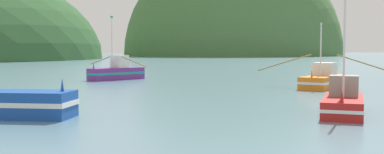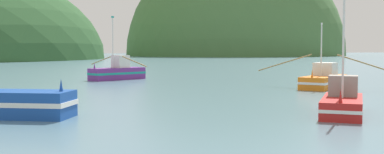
# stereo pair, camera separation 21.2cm
# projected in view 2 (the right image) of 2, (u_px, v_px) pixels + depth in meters

# --- Properties ---
(hill_mid_left) EXTENTS (104.76, 83.81, 103.91)m
(hill_mid_left) POSITION_uv_depth(u_px,v_px,m) (237.00, 55.00, 224.89)
(hill_mid_left) COLOR #47703D
(hill_mid_left) RESTS_ON ground
(fishing_boat_orange) EXTENTS (8.68, 10.11, 5.97)m
(fishing_boat_orange) POSITION_uv_depth(u_px,v_px,m) (324.00, 80.00, 43.80)
(fishing_boat_orange) COLOR orange
(fishing_boat_orange) RESTS_ON ground
(fishing_boat_purple) EXTENTS (7.01, 9.32, 7.35)m
(fishing_boat_purple) POSITION_uv_depth(u_px,v_px,m) (118.00, 72.00, 55.26)
(fishing_boat_purple) COLOR #6B2D84
(fishing_boat_purple) RESTS_ON ground
(fishing_boat_red) EXTENTS (5.31, 6.22, 7.68)m
(fishing_boat_red) POSITION_uv_depth(u_px,v_px,m) (342.00, 102.00, 26.45)
(fishing_boat_red) COLOR red
(fishing_boat_red) RESTS_ON ground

